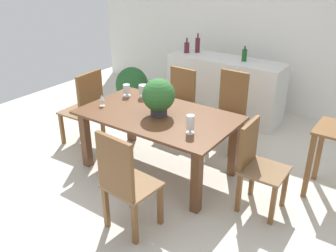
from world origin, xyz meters
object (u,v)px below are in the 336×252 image
at_px(chair_far_right, 230,107).
at_px(chair_near_right, 124,180).
at_px(chair_head_end, 86,105).
at_px(flower_centerpiece, 159,96).
at_px(dining_table, 158,124).
at_px(crystal_vase_left, 190,123).
at_px(wine_bottle_tall, 187,47).
at_px(kitchen_counter, 225,88).
at_px(wine_bottle_clear, 198,45).
at_px(potted_plant_floor, 132,86).
at_px(chair_foot_end, 256,162).
at_px(wine_glass, 102,98).
at_px(wine_bottle_green, 244,55).
at_px(crystal_vase_center_near, 143,90).
at_px(chair_far_left, 179,98).
at_px(crystal_vase_right, 127,89).

bearing_deg(chair_far_right, chair_near_right, -90.25).
height_order(chair_head_end, flower_centerpiece, flower_centerpiece).
distance_m(chair_far_right, chair_near_right, 2.07).
xyz_separation_m(dining_table, crystal_vase_left, (0.56, -0.21, 0.24)).
distance_m(crystal_vase_left, wine_bottle_tall, 2.53).
bearing_deg(kitchen_counter, wine_bottle_clear, 171.93).
xyz_separation_m(dining_table, chair_near_right, (0.39, -1.04, -0.05)).
height_order(chair_far_right, flower_centerpiece, flower_centerpiece).
height_order(chair_far_right, potted_plant_floor, chair_far_right).
relative_size(chair_foot_end, potted_plant_floor, 1.39).
xyz_separation_m(wine_glass, potted_plant_floor, (-0.92, 1.61, -0.48)).
xyz_separation_m(crystal_vase_left, wine_bottle_clear, (-1.25, 2.22, 0.20)).
xyz_separation_m(chair_near_right, wine_bottle_tall, (-1.21, 2.94, 0.46)).
bearing_deg(chair_head_end, wine_bottle_green, 142.90).
height_order(wine_bottle_green, potted_plant_floor, wine_bottle_green).
bearing_deg(dining_table, wine_bottle_green, 85.72).
xyz_separation_m(flower_centerpiece, crystal_vase_left, (0.53, -0.19, -0.11)).
height_order(chair_head_end, chair_near_right, chair_head_end).
bearing_deg(chair_near_right, crystal_vase_center_near, -53.87).
relative_size(wine_bottle_green, wine_bottle_tall, 0.96).
distance_m(chair_foot_end, potted_plant_floor, 3.15).
bearing_deg(chair_far_left, chair_foot_end, -31.06).
distance_m(dining_table, crystal_vase_center_near, 0.61).
relative_size(chair_foot_end, wine_bottle_clear, 3.08).
relative_size(chair_far_left, chair_foot_end, 1.00).
bearing_deg(chair_far_right, dining_table, -111.03).
distance_m(crystal_vase_right, kitchen_counter, 1.81).
height_order(chair_foot_end, kitchen_counter, kitchen_counter).
relative_size(dining_table, kitchen_counter, 0.98).
relative_size(crystal_vase_center_near, crystal_vase_right, 1.05).
bearing_deg(wine_bottle_green, dining_table, -94.28).
relative_size(chair_far_right, crystal_vase_left, 5.15).
bearing_deg(flower_centerpiece, chair_far_right, 70.80).
bearing_deg(chair_near_right, kitchen_counter, -76.13).
xyz_separation_m(chair_head_end, kitchen_counter, (1.06, 1.92, -0.09)).
xyz_separation_m(wine_glass, wine_bottle_tall, (-0.14, 2.08, 0.19)).
xyz_separation_m(kitchen_counter, potted_plant_floor, (-1.48, -0.50, -0.12)).
xyz_separation_m(chair_head_end, wine_glass, (0.50, -0.19, 0.27)).
xyz_separation_m(chair_far_right, wine_bottle_clear, (-1.09, 0.97, 0.49)).
relative_size(dining_table, chair_foot_end, 1.90).
bearing_deg(kitchen_counter, crystal_vase_left, -72.27).
height_order(dining_table, wine_bottle_clear, wine_bottle_clear).
bearing_deg(chair_far_right, crystal_vase_left, -82.62).
relative_size(dining_table, wine_glass, 12.33).
relative_size(kitchen_counter, wine_bottle_green, 7.98).
xyz_separation_m(chair_far_right, crystal_vase_right, (-1.06, -0.80, 0.26)).
height_order(flower_centerpiece, crystal_vase_right, flower_centerpiece).
bearing_deg(crystal_vase_center_near, wine_bottle_tall, 102.78).
bearing_deg(crystal_vase_center_near, potted_plant_floor, 135.93).
distance_m(crystal_vase_left, crystal_vase_center_near, 1.16).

